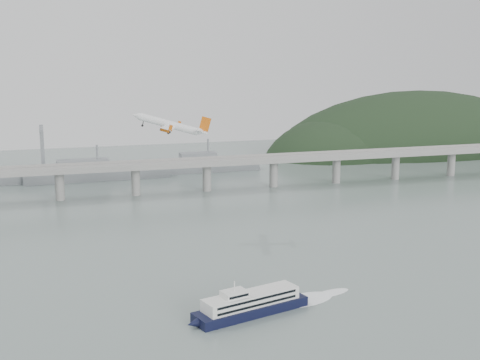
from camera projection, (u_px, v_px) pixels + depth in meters
name	position (u px, v px, depth m)	size (l,w,h in m)	color
ground	(280.00, 292.00, 259.53)	(900.00, 900.00, 0.00)	slate
bridge	(177.00, 168.00, 443.50)	(800.00, 22.00, 23.90)	gray
headland	(427.00, 168.00, 656.57)	(365.00, 155.00, 156.00)	black
ferry	(251.00, 304.00, 237.05)	(73.01, 27.94, 14.06)	black
airliner	(171.00, 125.00, 324.80)	(39.44, 36.62, 13.47)	white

